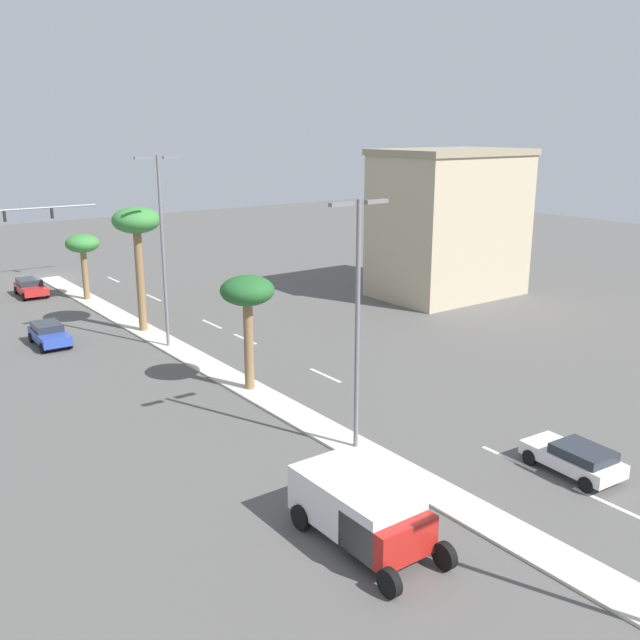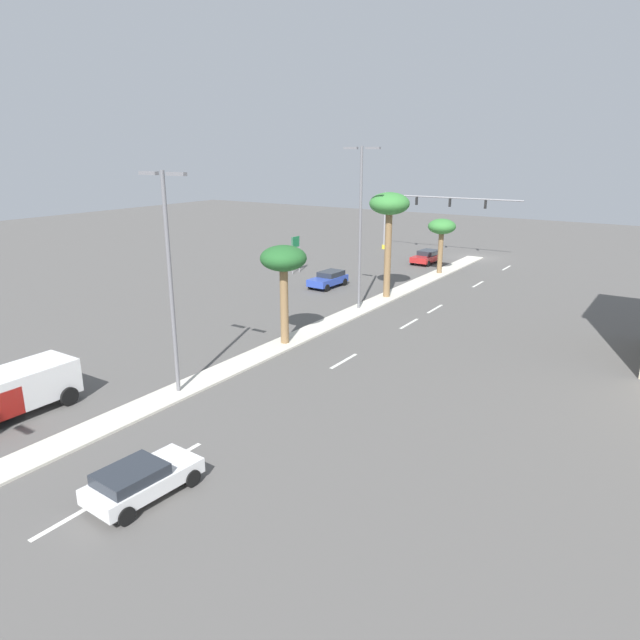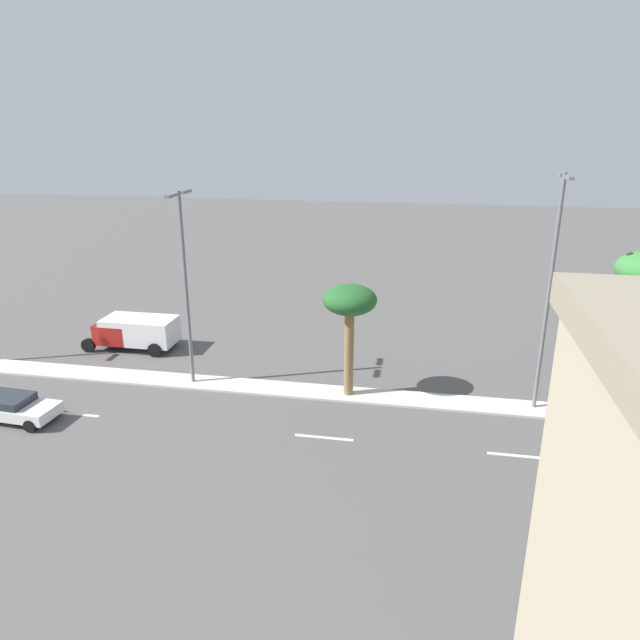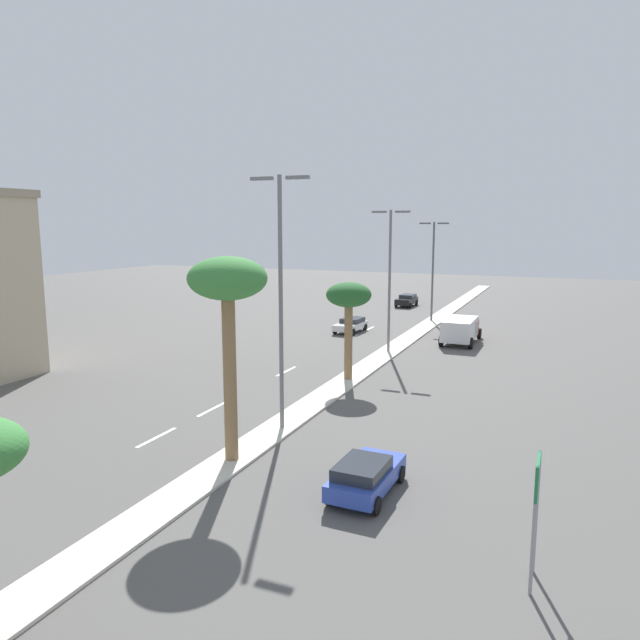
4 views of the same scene
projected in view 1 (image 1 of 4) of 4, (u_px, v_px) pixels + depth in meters
name	position (u px, v px, depth m)	size (l,w,h in m)	color
ground_plane	(270.00, 401.00, 36.45)	(160.00, 160.00, 0.00)	#565451
median_curb	(418.00, 482.00, 28.00)	(1.80, 97.70, 0.12)	beige
lane_stripe_left	(113.00, 279.00, 65.51)	(0.20, 2.80, 0.01)	silver
lane_stripe_leading	(154.00, 298.00, 58.52)	(0.20, 2.80, 0.01)	silver
lane_stripe_far	(212.00, 324.00, 50.71)	(0.20, 2.80, 0.01)	silver
lane_stripe_outboard	(245.00, 339.00, 47.10)	(0.20, 2.80, 0.01)	silver
lane_stripe_front	(325.00, 375.00, 40.22)	(0.20, 2.80, 0.01)	silver
lane_stripe_trailing	(509.00, 458.00, 30.15)	(0.20, 2.80, 0.01)	silver
lane_stripe_rear	(606.00, 502.00, 26.60)	(0.20, 2.80, 0.01)	silver
commercial_building	(449.00, 223.00, 58.15)	(11.86, 8.12, 11.88)	tan
palm_tree_outboard	(83.00, 246.00, 56.51)	(2.65, 2.65, 5.25)	olive
palm_tree_right	(137.00, 227.00, 46.96)	(3.17, 3.17, 8.38)	olive
palm_tree_near	(247.00, 296.00, 36.64)	(2.81, 2.81, 6.10)	olive
street_lamp_left	(162.00, 239.00, 43.59)	(2.90, 0.24, 11.82)	slate
street_lamp_center	(358.00, 308.00, 29.44)	(2.90, 0.24, 10.67)	slate
sedan_red_left	(31.00, 287.00, 59.04)	(2.17, 4.13, 1.38)	red
sedan_white_rear	(575.00, 458.00, 28.67)	(2.17, 4.08, 1.27)	silver
sedan_blue_center	(49.00, 334.00, 45.71)	(2.01, 4.08, 1.37)	#2D47AD
box_truck	(363.00, 511.00, 23.71)	(2.61, 5.86, 2.10)	#B21E19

